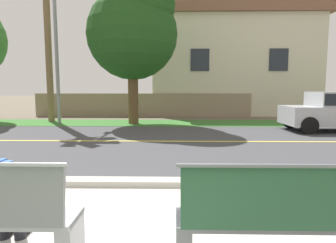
% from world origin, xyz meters
% --- Properties ---
extents(ground_plane, '(140.00, 140.00, 0.00)m').
position_xyz_m(ground_plane, '(0.00, 8.00, 0.00)').
color(ground_plane, '#665B4C').
extents(curb_edge, '(44.00, 0.30, 0.11)m').
position_xyz_m(curb_edge, '(0.00, 2.35, 0.06)').
color(curb_edge, '#ADA89E').
rests_on(curb_edge, ground_plane).
extents(street_asphalt, '(52.00, 8.00, 0.01)m').
position_xyz_m(street_asphalt, '(0.00, 6.50, 0.00)').
color(street_asphalt, '#424247').
rests_on(street_asphalt, ground_plane).
extents(road_centre_line, '(48.00, 0.14, 0.01)m').
position_xyz_m(road_centre_line, '(0.00, 6.50, 0.01)').
color(road_centre_line, '#E0CC4C').
rests_on(road_centre_line, ground_plane).
extents(far_verge_grass, '(48.00, 2.80, 0.02)m').
position_xyz_m(far_verge_grass, '(0.00, 11.50, 0.01)').
color(far_verge_grass, '#38702D').
rests_on(far_verge_grass, ground_plane).
extents(bench_right, '(1.76, 0.48, 1.01)m').
position_xyz_m(bench_right, '(1.34, 0.13, 0.45)').
color(bench_right, slate).
rests_on(bench_right, ground_plane).
extents(streetlamp, '(0.24, 2.10, 7.62)m').
position_xyz_m(streetlamp, '(-5.06, 11.29, 4.32)').
color(streetlamp, gray).
rests_on(streetlamp, ground_plane).
extents(shade_tree_left, '(4.16, 4.16, 6.86)m').
position_xyz_m(shade_tree_left, '(-1.36, 11.01, 4.46)').
color(shade_tree_left, brown).
rests_on(shade_tree_left, ground_plane).
extents(garden_wall, '(13.00, 0.36, 1.40)m').
position_xyz_m(garden_wall, '(-1.47, 14.90, 0.70)').
color(garden_wall, gray).
rests_on(garden_wall, ground_plane).
extents(house_across_street, '(11.12, 6.91, 6.74)m').
position_xyz_m(house_across_street, '(4.27, 18.10, 3.42)').
color(house_across_street, beige).
rests_on(house_across_street, ground_plane).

